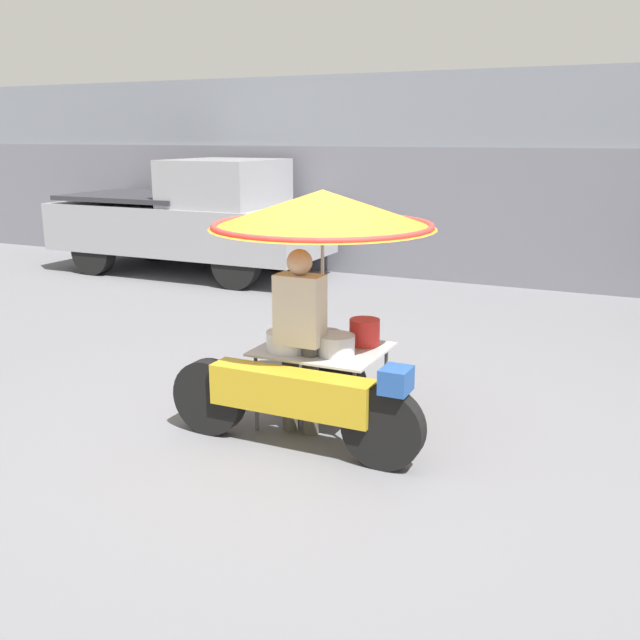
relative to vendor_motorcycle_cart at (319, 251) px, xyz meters
The scene contains 5 objects.
ground_plane 1.50m from the vendor_motorcycle_cart, 91.56° to the right, with size 36.00×36.00×0.00m, color slate.
shopfront_building 7.45m from the vendor_motorcycle_cart, 90.05° to the left, with size 28.00×2.06×3.36m.
vendor_motorcycle_cart is the anchor object (origin of this frame).
vendor_person 0.67m from the vendor_motorcycle_cart, 123.05° to the right, with size 0.38×0.22×1.52m.
pickup_truck 7.15m from the vendor_motorcycle_cart, 132.69° to the left, with size 4.84×1.93×1.98m.
Camera 1 is at (2.36, -4.78, 2.37)m, focal length 40.00 mm.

